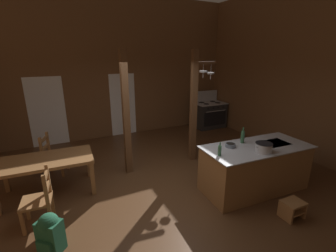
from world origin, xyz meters
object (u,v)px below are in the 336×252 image
Objects in this scene: step_stool at (292,208)px; mixing_bowl_on_counter at (230,145)px; ladderback_chair_near_window at (53,155)px; dining_table at (46,163)px; kitchen_island at (255,168)px; stockpot_on_counter at (264,148)px; ladderback_chair_by_post at (40,199)px; backpack at (50,232)px; bottle_tall_on_counter at (220,150)px; stove_range at (209,114)px; bottle_short_on_counter at (243,137)px.

step_stool is 1.47m from mixing_bowl_on_counter.
dining_table is at bearing -96.66° from ladderback_chair_near_window.
kitchen_island is 1.00m from step_stool.
stockpot_on_counter is (-0.12, -0.26, 0.56)m from kitchen_island.
ladderback_chair_by_post is at bearing 169.16° from kitchen_island.
bottle_tall_on_counter reaches higher than backpack.
stove_range reaches higher than backpack.
bottle_tall_on_counter reaches higher than ladderback_chair_by_post.
kitchen_island is 1.10m from bottle_tall_on_counter.
bottle_tall_on_counter reaches higher than step_stool.
kitchen_island is 1.68× the size of stove_range.
stove_range is 5.90m from dining_table.
ladderback_chair_near_window is (-3.57, 3.48, 0.27)m from step_stool.
ladderback_chair_near_window is 4.22m from bottle_short_on_counter.
step_stool is at bearing -110.01° from stove_range.
ladderback_chair_by_post reaches higher than dining_table.
bottle_short_on_counter is at bearing -32.55° from ladderback_chair_near_window.
dining_table is 7.11× the size of bottle_tall_on_counter.
ladderback_chair_by_post is at bearing -96.86° from ladderback_chair_near_window.
backpack is 1.82× the size of bottle_short_on_counter.
backpack is 3.06× the size of mixing_bowl_on_counter.
mixing_bowl_on_counter reaches higher than backpack.
stove_range is 5.20m from step_stool.
mixing_bowl_on_counter is 0.50m from bottle_tall_on_counter.
step_stool is 1.12× the size of bottle_short_on_counter.
stove_range is at bearing 69.99° from step_stool.
bottle_tall_on_counter is at bearing -14.55° from ladderback_chair_by_post.
mixing_bowl_on_counter is at bearing -24.23° from dining_table.
dining_table is 0.95m from ladderback_chair_by_post.
kitchen_island is at bearing -23.93° from dining_table.
kitchen_island is at bearing -65.01° from bottle_short_on_counter.
kitchen_island is 0.63m from stockpot_on_counter.
mixing_bowl_on_counter is at bearing 158.04° from kitchen_island.
bottle_tall_on_counter is (2.92, -0.76, 0.58)m from ladderback_chair_by_post.
bottle_short_on_counter is at bearing 114.99° from kitchen_island.
bottle_tall_on_counter is at bearing 132.55° from step_stool.
stockpot_on_counter is at bearing -113.58° from stove_range.
backpack is at bearing 179.00° from kitchen_island.
stove_range is 2.21× the size of backpack.
bottle_short_on_counter is (-1.83, -3.64, 0.58)m from stove_range.
ladderback_chair_near_window is at bearing 83.34° from dining_table.
bottle_short_on_counter is (3.61, 0.21, 0.75)m from backpack.
step_stool is (-0.08, -0.96, -0.29)m from kitchen_island.
kitchen_island is 4.28m from stove_range.
bottle_short_on_counter is at bearing -20.95° from dining_table.
dining_table is 0.89m from ladderback_chair_near_window.
stove_range is 6.78× the size of mixing_bowl_on_counter.
backpack is at bearing -89.77° from dining_table.
ladderback_chair_near_window and ladderback_chair_by_post have the same top height.
step_stool is at bearing -24.17° from ladderback_chair_by_post.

